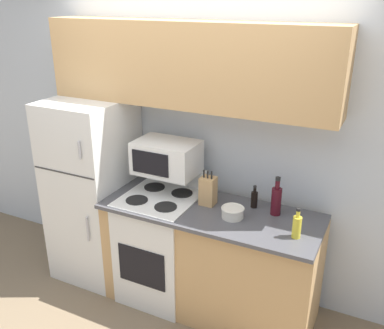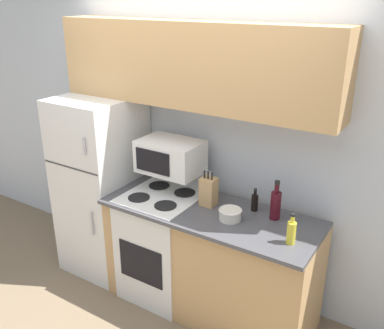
{
  "view_description": "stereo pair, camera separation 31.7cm",
  "coord_description": "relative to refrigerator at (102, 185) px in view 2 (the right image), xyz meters",
  "views": [
    {
      "loc": [
        1.47,
        -2.37,
        2.44
      ],
      "look_at": [
        0.17,
        0.28,
        1.26
      ],
      "focal_mm": 40.0,
      "sensor_mm": 36.0,
      "label": 1
    },
    {
      "loc": [
        1.75,
        -2.21,
        2.44
      ],
      "look_at": [
        0.17,
        0.28,
        1.26
      ],
      "focal_mm": 40.0,
      "sensor_mm": 36.0,
      "label": 2
    }
  ],
  "objects": [
    {
      "name": "ground_plane",
      "position": [
        0.84,
        -0.34,
        -0.82
      ],
      "size": [
        12.0,
        12.0,
        0.0
      ],
      "primitive_type": "plane",
      "color": "#7F6B51"
    },
    {
      "name": "knife_block",
      "position": [
        1.1,
        0.03,
        0.21
      ],
      "size": [
        0.12,
        0.11,
        0.28
      ],
      "color": "tan",
      "rests_on": "lower_cabinets"
    },
    {
      "name": "microwave",
      "position": [
        0.71,
        0.08,
        0.4
      ],
      "size": [
        0.5,
        0.35,
        0.26
      ],
      "color": "white",
      "rests_on": "stove"
    },
    {
      "name": "lower_cabinets",
      "position": [
        1.16,
        -0.03,
        -0.36
      ],
      "size": [
        1.69,
        0.66,
        0.91
      ],
      "color": "tan",
      "rests_on": "ground_plane"
    },
    {
      "name": "bowl",
      "position": [
        1.35,
        -0.09,
        0.14
      ],
      "size": [
        0.17,
        0.17,
        0.08
      ],
      "color": "silver",
      "rests_on": "lower_cabinets"
    },
    {
      "name": "upper_cabinets",
      "position": [
        0.84,
        0.19,
        1.13
      ],
      "size": [
        2.32,
        0.33,
        0.63
      ],
      "color": "tan",
      "rests_on": "refrigerator"
    },
    {
      "name": "refrigerator",
      "position": [
        0.0,
        0.0,
        0.0
      ],
      "size": [
        0.63,
        0.71,
        1.63
      ],
      "color": "white",
      "rests_on": "ground_plane"
    },
    {
      "name": "bottle_soy_sauce",
      "position": [
        1.44,
        0.14,
        0.17
      ],
      "size": [
        0.05,
        0.05,
        0.18
      ],
      "color": "black",
      "rests_on": "lower_cabinets"
    },
    {
      "name": "bottle_wine_red",
      "position": [
        1.62,
        0.1,
        0.21
      ],
      "size": [
        0.08,
        0.08,
        0.3
      ],
      "color": "#470F19",
      "rests_on": "lower_cabinets"
    },
    {
      "name": "bottle_cooking_spray",
      "position": [
        1.84,
        -0.16,
        0.18
      ],
      "size": [
        0.06,
        0.06,
        0.22
      ],
      "color": "gold",
      "rests_on": "lower_cabinets"
    },
    {
      "name": "stove",
      "position": [
        0.71,
        -0.05,
        -0.34
      ],
      "size": [
        0.58,
        0.64,
        1.08
      ],
      "color": "white",
      "rests_on": "ground_plane"
    },
    {
      "name": "wall_back",
      "position": [
        0.84,
        0.38,
        0.46
      ],
      "size": [
        8.0,
        0.05,
        2.55
      ],
      "color": "silver",
      "rests_on": "ground_plane"
    }
  ]
}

